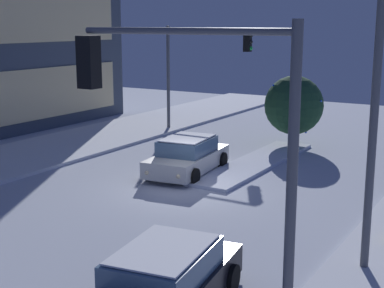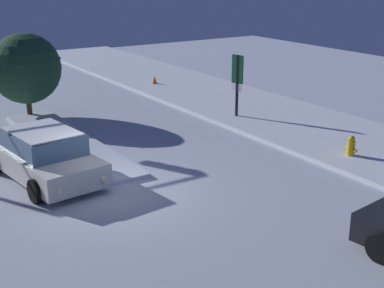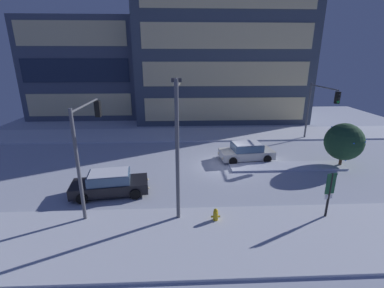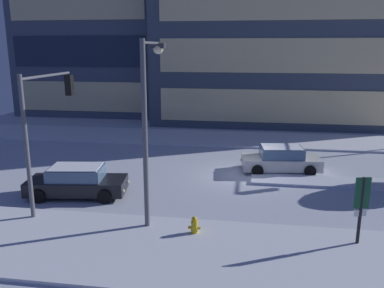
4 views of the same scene
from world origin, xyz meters
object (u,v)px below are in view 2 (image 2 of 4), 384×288
Objects in this scene: construction_cone at (155,81)px; parking_info_sign at (237,79)px; decorated_tree_median at (26,68)px; fire_hydrant at (351,148)px; car_far at (44,156)px.

parking_info_sign is at bearing 177.34° from construction_cone.
parking_info_sign is 0.75× the size of decorated_tree_median.
car_far is at bearing 67.20° from fire_hydrant.
decorated_tree_median is at bearing -47.96° from parking_info_sign.
car_far is at bearing 1.05° from parking_info_sign.
parking_info_sign reaches higher than fire_hydrant.
construction_cone is at bearing -105.78° from parking_info_sign.
parking_info_sign reaches higher than car_far.
fire_hydrant is 13.11m from decorated_tree_median.
car_far is at bearing 166.19° from decorated_tree_median.
car_far reaches higher than fire_hydrant.
decorated_tree_median reaches higher than car_far.
decorated_tree_median reaches higher than parking_info_sign.
parking_info_sign is at bearing 97.52° from car_far.
fire_hydrant is 0.23× the size of decorated_tree_median.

